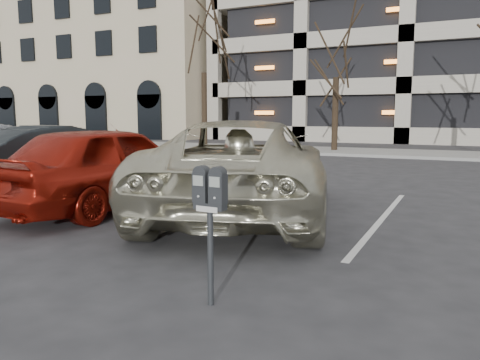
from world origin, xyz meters
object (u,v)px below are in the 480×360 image
Objects in this scene: parking_meter at (210,202)px; car_red at (110,166)px; car_dark at (62,155)px; tree_b at (337,30)px; suv_silver at (244,167)px; tree_a at (204,25)px.

parking_meter is 0.27× the size of car_red.
car_red is 1.03× the size of car_dark.
suv_silver is (2.09, -14.22, -4.72)m from tree_b.
tree_b is 14.43m from car_dark.
suv_silver is 1.40× the size of car_red.
tree_b reaches higher than suv_silver.
tree_a is 1.95× the size of car_dark.
car_red is at bearing 144.15° from parking_meter.
suv_silver is at bearing -175.38° from car_dark.
car_dark is (-3.02, 1.72, -0.04)m from car_red.
car_red is 3.47m from car_dark.
car_dark is at bearing -25.91° from car_red.
suv_silver reaches higher than car_dark.
car_red is (-3.93, 3.14, -0.17)m from parking_meter.
car_dark reaches higher than parking_meter.
tree_b is 15.64m from car_red.
car_dark is (3.63, -13.18, -5.58)m from tree_a.
tree_a reaches higher than car_red.
suv_silver is (-1.49, 3.82, -0.14)m from parking_meter.
parking_meter is at bearing 93.82° from suv_silver.
parking_meter is at bearing -78.78° from tree_b.
tree_a is at bearing 180.00° from tree_b.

